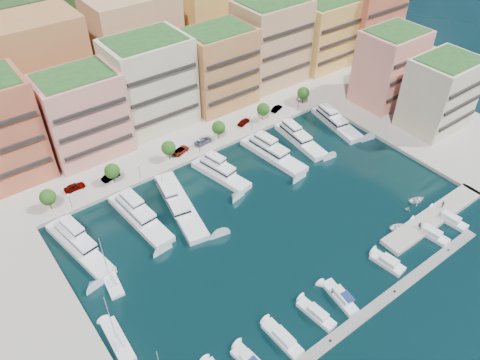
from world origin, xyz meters
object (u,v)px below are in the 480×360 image
at_px(tree_3, 219,128).
at_px(cruiser_8, 429,233).
at_px(yacht_1, 138,215).
at_px(yacht_2, 178,202).
at_px(person_0, 420,225).
at_px(cruiser_6, 388,263).
at_px(tree_1, 112,171).
at_px(tree_2, 169,148).
at_px(yacht_6, 335,121).
at_px(car_3, 203,141).
at_px(car_5, 277,108).
at_px(lamppost_2, 199,144).
at_px(yacht_5, 298,138).
at_px(yacht_0, 77,244).
at_px(tender_0, 398,227).
at_px(car_2, 181,150).
at_px(tree_0, 48,197).
at_px(tender_1, 407,209).
at_px(lamppost_4, 299,103).
at_px(car_4, 244,122).
at_px(cruiser_2, 282,339).
at_px(car_1, 111,176).
at_px(tree_5, 303,93).
at_px(yacht_4, 271,153).
at_px(cruiser_3, 316,314).
at_px(sailboat_1, 118,341).
at_px(yacht_3, 219,172).
at_px(cruiser_9, 449,219).
at_px(lamppost_3, 252,122).
at_px(car_0, 74,187).
at_px(cruiser_4, 340,297).
at_px(tender_2, 417,200).
at_px(sailboat_2, 112,282).
at_px(person_1, 443,204).
at_px(lamppost_1, 139,169).

height_order(tree_3, cruiser_8, tree_3).
distance_m(yacht_1, yacht_2, 9.81).
bearing_deg(person_0, cruiser_6, 91.26).
height_order(tree_1, tree_2, same).
distance_m(yacht_6, car_3, 40.05).
xyz_separation_m(car_5, person_0, (-6.86, -57.47, 0.08)).
height_order(lamppost_2, cruiser_6, lamppost_2).
distance_m(tree_1, yacht_5, 52.00).
bearing_deg(person_0, yacht_0, 48.43).
bearing_deg(tender_0, car_2, 39.46).
distance_m(tree_0, tender_1, 84.14).
distance_m(lamppost_4, car_4, 18.40).
bearing_deg(yacht_6, car_4, 145.49).
xyz_separation_m(tender_0, car_5, (10.03, 54.23, 1.32)).
distance_m(cruiser_2, car_1, 60.25).
xyz_separation_m(tree_5, yacht_5, (-13.87, -13.35, -3.53)).
bearing_deg(car_3, car_2, 84.32).
xyz_separation_m(yacht_2, yacht_4, (30.57, 1.79, -0.12)).
height_order(cruiser_3, tender_0, cruiser_3).
bearing_deg(car_3, sailboat_1, 127.79).
bearing_deg(tree_1, yacht_3, -28.21).
relative_size(cruiser_9, tender_0, 2.31).
bearing_deg(car_5, tree_5, -119.44).
xyz_separation_m(yacht_2, cruiser_2, (-3.58, -42.14, -0.66)).
bearing_deg(lamppost_3, car_0, 173.54).
height_order(car_0, car_2, car_0).
bearing_deg(tree_1, cruiser_4, -70.82).
bearing_deg(car_2, yacht_1, 110.09).
xyz_separation_m(tender_0, tender_2, (11.05, 3.02, 0.03)).
bearing_deg(cruiser_9, tender_0, 153.54).
distance_m(yacht_6, cruiser_6, 53.73).
bearing_deg(yacht_3, sailboat_2, -157.90).
height_order(yacht_0, yacht_3, same).
distance_m(yacht_5, person_1, 42.21).
distance_m(yacht_3, tender_0, 45.45).
bearing_deg(car_5, cruiser_9, 162.45).
bearing_deg(yacht_2, person_0, -45.47).
bearing_deg(lamppost_1, lamppost_3, 0.00).
bearing_deg(sailboat_1, lamppost_4, 25.92).
height_order(car_3, person_0, person_0).
relative_size(tree_1, lamppost_4, 1.35).
xyz_separation_m(car_1, person_0, (48.08, -57.65, 0.03)).
bearing_deg(yacht_6, car_5, 122.40).
distance_m(tree_1, person_1, 79.76).
height_order(sailboat_1, tender_2, sailboat_1).
height_order(tree_2, lamppost_2, tree_2).
bearing_deg(yacht_2, yacht_5, 3.61).
bearing_deg(lamppost_1, cruiser_9, -48.09).
relative_size(lamppost_3, car_5, 0.95).
xyz_separation_m(yacht_4, yacht_6, (25.13, 0.62, 0.12)).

